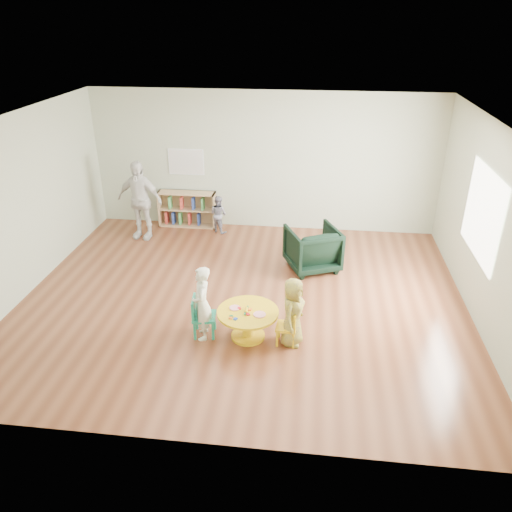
% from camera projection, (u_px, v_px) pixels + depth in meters
% --- Properties ---
extents(room, '(7.10, 7.00, 2.80)m').
position_uv_depth(room, '(242.00, 186.00, 7.16)').
color(room, brown).
rests_on(room, ground).
extents(activity_table, '(0.86, 0.86, 0.47)m').
position_uv_depth(activity_table, '(248.00, 319.00, 6.93)').
color(activity_table, yellow).
rests_on(activity_table, ground).
extents(kid_chair_left, '(0.35, 0.35, 0.60)m').
position_uv_depth(kid_chair_left, '(201.00, 315.00, 6.98)').
color(kid_chair_left, '#1A9471').
rests_on(kid_chair_left, ground).
extents(kid_chair_right, '(0.29, 0.29, 0.52)m').
position_uv_depth(kid_chair_right, '(289.00, 326.00, 6.82)').
color(kid_chair_right, yellow).
rests_on(kid_chair_right, ground).
extents(bookshelf, '(1.20, 0.30, 0.75)m').
position_uv_depth(bookshelf, '(187.00, 209.00, 10.55)').
color(bookshelf, tan).
rests_on(bookshelf, ground).
extents(alphabet_poster, '(0.74, 0.01, 0.54)m').
position_uv_depth(alphabet_poster, '(186.00, 162.00, 10.23)').
color(alphabet_poster, white).
rests_on(alphabet_poster, ground).
extents(armchair, '(1.10, 1.11, 0.78)m').
position_uv_depth(armchair, '(312.00, 248.00, 8.77)').
color(armchair, black).
rests_on(armchair, ground).
extents(child_left, '(0.33, 0.44, 1.09)m').
position_uv_depth(child_left, '(202.00, 303.00, 6.84)').
color(child_left, white).
rests_on(child_left, ground).
extents(child_right, '(0.43, 0.55, 1.00)m').
position_uv_depth(child_right, '(293.00, 312.00, 6.73)').
color(child_right, yellow).
rests_on(child_right, ground).
extents(toddler, '(0.47, 0.44, 0.78)m').
position_uv_depth(toddler, '(219.00, 214.00, 10.23)').
color(toddler, '#1A1C41').
rests_on(toddler, ground).
extents(adult_caretaker, '(0.97, 0.51, 1.58)m').
position_uv_depth(adult_caretaker, '(140.00, 200.00, 9.82)').
color(adult_caretaker, white).
rests_on(adult_caretaker, ground).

